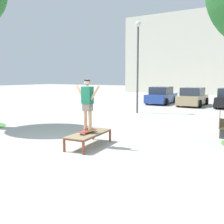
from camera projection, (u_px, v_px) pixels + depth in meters
name	position (u px, v px, depth m)	size (l,w,h in m)	color
ground_plane	(55.00, 150.00, 8.43)	(120.00, 120.00, 0.00)	#B7B5AD
skate_box	(89.00, 134.00, 8.81)	(0.95, 1.97, 0.46)	brown
skateboard	(88.00, 131.00, 8.74)	(0.24, 0.81, 0.09)	#B23333
skater	(87.00, 101.00, 8.62)	(1.00, 0.29, 1.69)	tan
car_blue	(161.00, 96.00, 23.13)	(2.04, 4.26, 1.50)	#28479E
car_tan	(193.00, 97.00, 21.45)	(1.98, 4.23, 1.50)	tan
park_bench	(223.00, 123.00, 10.77)	(0.80, 2.44, 0.83)	brown
light_post	(138.00, 54.00, 16.74)	(0.36, 0.36, 5.83)	#4C4C51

